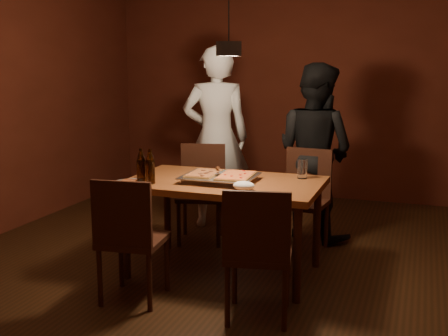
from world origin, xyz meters
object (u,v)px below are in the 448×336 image
(chair_far_right, at_px, (305,190))
(plate_slice, at_px, (129,182))
(chair_near_right, at_px, (258,243))
(diner_white, at_px, (216,137))
(dining_table, at_px, (224,190))
(chair_far_left, at_px, (202,183))
(pizza_tray, at_px, (220,178))
(pendant_lamp, at_px, (229,47))
(chair_near_left, at_px, (128,229))
(beer_bottle_a, at_px, (141,166))
(beer_bottle_b, at_px, (150,166))
(diner_dark, at_px, (315,151))

(chair_far_right, distance_m, plate_slice, 1.62)
(chair_near_right, height_order, diner_white, diner_white)
(dining_table, height_order, chair_far_left, chair_far_left)
(pizza_tray, xyz_separation_m, pendant_lamp, (0.13, -0.16, 0.99))
(plate_slice, relative_size, pendant_lamp, 0.21)
(chair_near_left, xyz_separation_m, plate_slice, (-0.22, 0.43, 0.22))
(chair_near_left, relative_size, pizza_tray, 0.88)
(dining_table, distance_m, pizza_tray, 0.11)
(chair_far_left, xyz_separation_m, beer_bottle_a, (-0.08, -1.04, 0.34))
(beer_bottle_a, bearing_deg, pizza_tray, 23.67)
(chair_near_left, bearing_deg, pendant_lamp, 40.69)
(dining_table, bearing_deg, beer_bottle_b, -149.94)
(dining_table, relative_size, chair_near_left, 3.09)
(chair_far_left, distance_m, chair_near_right, 1.80)
(chair_near_left, xyz_separation_m, beer_bottle_a, (-0.15, 0.49, 0.34))
(chair_far_right, height_order, pendant_lamp, pendant_lamp)
(pizza_tray, bearing_deg, chair_far_right, 54.54)
(chair_far_left, height_order, chair_near_right, same)
(pizza_tray, relative_size, beer_bottle_a, 2.09)
(pizza_tray, height_order, beer_bottle_a, beer_bottle_a)
(diner_dark, relative_size, pendant_lamp, 1.50)
(chair_far_right, xyz_separation_m, diner_white, (-1.00, 0.41, 0.37))
(chair_near_right, distance_m, diner_dark, 1.96)
(pizza_tray, bearing_deg, chair_near_right, -59.41)
(chair_far_left, distance_m, diner_white, 0.60)
(beer_bottle_b, distance_m, pendant_lamp, 1.07)
(chair_far_right, bearing_deg, plate_slice, 51.98)
(beer_bottle_b, xyz_separation_m, pendant_lamp, (0.60, 0.08, 0.88))
(plate_slice, relative_size, diner_dark, 0.14)
(dining_table, distance_m, beer_bottle_b, 0.60)
(chair_far_left, relative_size, chair_near_right, 1.04)
(chair_near_right, height_order, pizza_tray, chair_near_right)
(chair_far_left, height_order, diner_dark, diner_dark)
(diner_dark, bearing_deg, beer_bottle_b, 81.22)
(plate_slice, distance_m, pendant_lamp, 1.26)
(chair_far_left, height_order, beer_bottle_a, beer_bottle_a)
(pizza_tray, height_order, pendant_lamp, pendant_lamp)
(diner_white, distance_m, pendant_lamp, 1.77)
(chair_far_left, bearing_deg, pendant_lamp, 107.28)
(chair_far_right, bearing_deg, chair_far_left, 9.27)
(pendant_lamp, bearing_deg, chair_near_left, -132.74)
(chair_near_left, height_order, pizza_tray, chair_near_left)
(chair_near_right, bearing_deg, chair_far_left, 111.92)
(diner_white, relative_size, diner_dark, 1.10)
(plate_slice, bearing_deg, pendant_lamp, 10.88)
(beer_bottle_a, relative_size, beer_bottle_b, 0.99)
(pizza_tray, height_order, plate_slice, pizza_tray)
(chair_far_right, bearing_deg, beer_bottle_b, 54.59)
(plate_slice, bearing_deg, diner_dark, 53.75)
(dining_table, distance_m, chair_far_left, 0.91)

